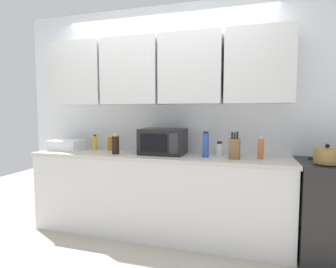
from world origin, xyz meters
The scene contains 13 objects.
ground_plane centered at (0.00, -1.00, 0.00)m, with size 8.00×8.00×0.00m, color #B2A899.
wall_back_with_cabinets centered at (0.00, -0.07, 1.58)m, with size 3.69×0.38×2.60m.
counter_run centered at (0.00, -0.30, 0.45)m, with size 2.82×0.63×0.90m.
kettle centered at (1.62, -0.46, 0.98)m, with size 0.21×0.21×0.17m.
microwave centered at (0.06, -0.27, 1.04)m, with size 0.48×0.37×0.28m.
dish_rack centered at (-1.15, -0.30, 0.96)m, with size 0.38×0.30×0.12m, color silver.
knife_block centered at (0.83, -0.38, 1.00)m, with size 0.11×0.13×0.27m.
bottle_soy_dark centered at (-0.44, -0.42, 1.00)m, with size 0.08×0.08×0.22m.
bottle_blue_cleaner centered at (0.55, -0.37, 1.03)m, with size 0.06×0.06×0.26m.
bottle_amber_vinegar centered at (-0.63, -0.17, 0.99)m, with size 0.08×0.08×0.18m.
bottle_spice_jar centered at (1.08, -0.31, 1.01)m, with size 0.06×0.06×0.23m.
bottle_white_jar centered at (0.67, -0.24, 0.97)m, with size 0.08×0.08×0.15m.
bottle_yellow_mustard centered at (-0.85, -0.17, 0.99)m, with size 0.06×0.06×0.18m.
Camera 1 is at (0.94, -3.10, 1.36)m, focal length 28.96 mm.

